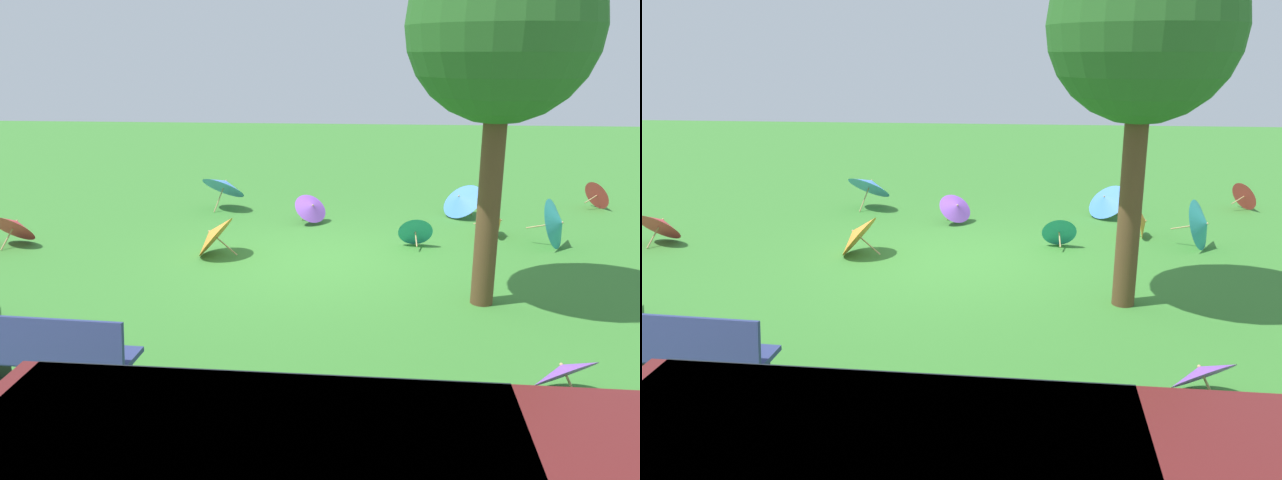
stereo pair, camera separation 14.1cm
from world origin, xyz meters
TOP-DOWN VIEW (x-y plane):
  - ground at (0.00, 0.00)m, footprint 40.00×40.00m
  - park_bench at (2.18, 4.35)m, footprint 1.62×0.55m
  - shade_tree at (-2.26, 1.52)m, footprint 2.29×2.29m
  - parasol_purple_0 at (-2.64, 3.85)m, footprint 0.84×0.80m
  - parasol_teal_0 at (-3.90, -1.06)m, footprint 0.84×0.95m
  - parasol_orange_0 at (-3.03, -1.66)m, footprint 0.56×0.62m
  - parasol_red_0 at (-5.56, -4.02)m, footprint 0.66×0.74m
  - parasol_orange_1 at (1.78, -0.16)m, footprint 0.76×0.88m
  - parasol_blue_1 at (-2.55, -3.01)m, footprint 1.10×1.11m
  - parasol_purple_3 at (0.38, -2.26)m, footprint 0.84×0.83m
  - parasol_teal_1 at (-1.53, -0.98)m, footprint 0.60×0.55m
  - parasol_red_1 at (5.30, -0.45)m, footprint 0.93×0.86m
  - parasol_blue_2 at (2.31, -3.29)m, footprint 1.23×1.21m

SIDE VIEW (x-z plane):
  - ground at x=0.00m, z-range 0.00..0.00m
  - parasol_teal_1 at x=-1.53m, z-range 0.00..0.56m
  - parasol_purple_0 at x=-2.64m, z-range 0.02..0.55m
  - parasol_orange_0 at x=-3.03m, z-range 0.00..0.61m
  - parasol_red_0 at x=-5.56m, z-range 0.00..0.64m
  - parasol_purple_3 at x=0.38m, z-range 0.03..0.64m
  - parasol_red_1 at x=5.30m, z-range 0.02..0.70m
  - parasol_orange_1 at x=1.78m, z-range 0.00..0.73m
  - parasol_blue_1 at x=-2.55m, z-range 0.01..0.75m
  - parasol_teal_0 at x=-3.90m, z-range 0.00..0.87m
  - park_bench at x=2.18m, z-range 0.01..0.92m
  - parasol_blue_2 at x=2.31m, z-range 0.10..0.96m
  - shade_tree at x=-2.26m, z-range 1.13..5.76m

